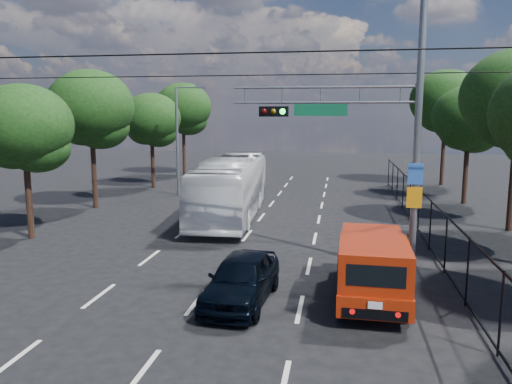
% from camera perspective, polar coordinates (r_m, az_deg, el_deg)
% --- Properties ---
extents(ground, '(120.00, 120.00, 0.00)m').
position_cam_1_polar(ground, '(11.42, -12.89, -19.45)').
color(ground, black).
rests_on(ground, ground).
extents(lane_markings, '(6.12, 38.00, 0.01)m').
position_cam_1_polar(lane_markings, '(24.18, -0.14, -3.86)').
color(lane_markings, beige).
rests_on(lane_markings, ground).
extents(signal_mast, '(6.43, 0.39, 9.50)m').
position_cam_1_polar(signal_mast, '(17.27, 14.04, 8.23)').
color(signal_mast, slate).
rests_on(signal_mast, ground).
extents(streetlight_left, '(2.09, 0.22, 7.08)m').
position_cam_1_polar(streetlight_left, '(32.93, -8.72, 6.39)').
color(streetlight_left, slate).
rests_on(streetlight_left, ground).
extents(utility_wires, '(22.00, 5.04, 0.74)m').
position_cam_1_polar(utility_wires, '(18.59, -2.95, 14.67)').
color(utility_wires, black).
rests_on(utility_wires, ground).
extents(fence_right, '(0.06, 34.03, 2.00)m').
position_cam_1_polar(fence_right, '(22.14, 18.80, -2.84)').
color(fence_right, black).
rests_on(fence_right, ground).
extents(tree_right_d, '(4.32, 4.32, 7.02)m').
position_cam_1_polar(tree_right_d, '(32.13, 23.17, 7.34)').
color(tree_right_d, black).
rests_on(tree_right_d, ground).
extents(tree_right_e, '(5.28, 5.28, 8.58)m').
position_cam_1_polar(tree_right_e, '(39.99, 20.89, 9.22)').
color(tree_right_e, black).
rests_on(tree_right_e, ground).
extents(tree_left_b, '(4.08, 4.08, 6.63)m').
position_cam_1_polar(tree_left_b, '(23.35, -24.91, 6.19)').
color(tree_left_b, black).
rests_on(tree_left_b, ground).
extents(tree_left_c, '(4.80, 4.80, 7.80)m').
position_cam_1_polar(tree_left_c, '(29.65, -18.28, 8.57)').
color(tree_left_c, black).
rests_on(tree_left_c, ground).
extents(tree_left_d, '(4.20, 4.20, 6.83)m').
position_cam_1_polar(tree_left_d, '(36.78, -11.82, 7.78)').
color(tree_left_d, black).
rests_on(tree_left_d, ground).
extents(tree_left_e, '(4.92, 4.92, 7.99)m').
position_cam_1_polar(tree_left_e, '(44.38, -8.30, 9.11)').
color(tree_left_e, black).
rests_on(tree_left_e, ground).
extents(red_pickup, '(2.04, 5.26, 1.94)m').
position_cam_1_polar(red_pickup, '(15.03, 13.14, -8.12)').
color(red_pickup, black).
rests_on(red_pickup, ground).
extents(navy_hatchback, '(1.95, 4.24, 1.41)m').
position_cam_1_polar(navy_hatchback, '(14.51, -1.66, -9.86)').
color(navy_hatchback, black).
rests_on(navy_hatchback, ground).
extents(white_bus, '(3.31, 11.36, 3.12)m').
position_cam_1_polar(white_bus, '(25.96, -2.85, 0.51)').
color(white_bus, white).
rests_on(white_bus, ground).
extents(white_van, '(1.42, 3.74, 1.22)m').
position_cam_1_polar(white_van, '(26.35, -5.95, -1.50)').
color(white_van, silver).
rests_on(white_van, ground).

